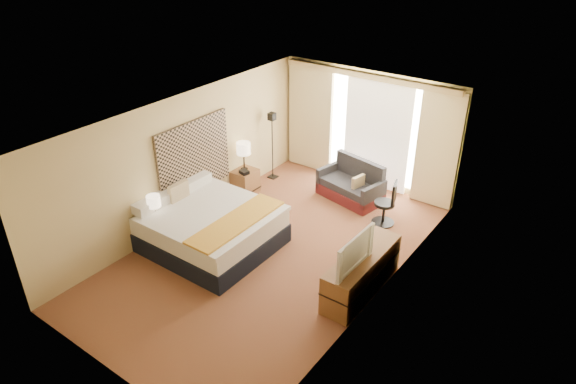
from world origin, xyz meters
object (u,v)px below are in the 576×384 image
Objects in this scene: television at (350,250)px; desk_chair at (387,205)px; lamp_right at (243,149)px; lamp_left at (154,202)px; nightstand_right at (245,182)px; floor_lamp at (272,133)px; loveseat at (352,186)px; nightstand_left at (158,232)px; bed at (210,227)px; media_dresser at (362,273)px.

desk_chair is at bearing 13.81° from television.
lamp_left is at bearing -88.30° from lamp_right.
nightstand_right is 0.58× the size of desk_chair.
floor_lamp is 3.17m from desk_chair.
nightstand_left is at bearing -106.78° from loveseat.
television is (3.65, 0.67, 0.71)m from nightstand_left.
nightstand_right is at bearing 64.79° from television.
lamp_left is (-0.77, -0.59, 0.56)m from bed.
bed is at bearing -146.85° from desk_chair.
desk_chair is 1.79× the size of lamp_left.
media_dresser is 1.19× the size of loveseat.
bed is at bearing -170.21° from media_dresser.
desk_chair reaches higher than nightstand_left.
nightstand_left is 0.31× the size of media_dresser.
lamp_right reaches higher than desk_chair.
nightstand_right is 2.34m from loveseat.
lamp_right is at bearing 90.89° from nightstand_left.
bed is 1.47× the size of loveseat.
floor_lamp is (0.03, 0.96, 0.85)m from nightstand_right.
lamp_left is 3.68m from television.
bed is at bearing -75.02° from floor_lamp.
media_dresser is 1.91× the size of desk_chair.
floor_lamp is at bearing 88.25° from nightstand_right.
lamp_right is (-0.07, -0.92, -0.09)m from floor_lamp.
nightstand_right is 0.77m from lamp_right.
lamp_left reaches higher than loveseat.
media_dresser is at bearing -21.40° from nightstand_right.
media_dresser reaches higher than nightstand_left.
bed is at bearing -67.48° from nightstand_right.
bed is 3.35m from loveseat.
floor_lamp is at bearing 158.85° from desk_chair.
media_dresser is 1.79× the size of television.
media_dresser is 3.11m from loveseat.
floor_lamp is 0.93m from lamp_right.
lamp_right is (-0.08, 2.57, 0.08)m from lamp_left.
bed is at bearing 34.28° from nightstand_left.
loveseat is at bearing 139.13° from desk_chair.
television is at bearing -97.59° from media_dresser.
desk_chair is at bearing 105.84° from media_dresser.
nightstand_right is 0.34× the size of floor_lamp.
media_dresser is 2.20m from desk_chair.
lamp_left reaches higher than nightstand_left.
nightstand_left is 0.58× the size of desk_chair.
lamp_right is at bearing 158.28° from media_dresser.
desk_chair reaches higher than loveseat.
floor_lamp reaches higher than loveseat.
loveseat is 2.47m from lamp_right.
floor_lamp is 1.70× the size of desk_chair.
bed is at bearing 93.85° from television.
nightstand_right is at bearing 176.49° from desk_chair.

